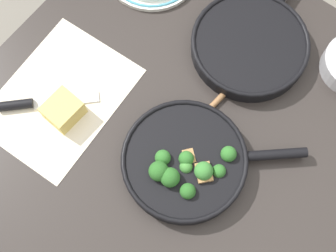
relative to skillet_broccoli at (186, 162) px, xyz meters
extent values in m
plane|color=slate|center=(0.05, 0.09, -0.80)|extent=(14.00, 14.00, 0.00)
cube|color=#2D2826|center=(0.05, 0.09, -0.04)|extent=(1.09, 0.97, 0.03)
cylinder|color=#BCBCC1|center=(0.53, 0.51, -0.43)|extent=(0.05, 0.05, 0.75)
cylinder|color=black|center=(0.00, 0.01, -0.01)|extent=(0.29, 0.29, 0.04)
torus|color=black|center=(0.00, 0.01, 0.01)|extent=(0.30, 0.30, 0.01)
cylinder|color=black|center=(0.14, -0.16, 0.00)|extent=(0.11, 0.12, 0.02)
cylinder|color=#205218|center=(-0.06, -0.05, -0.01)|extent=(0.01, 0.01, 0.02)
sphere|color=#286023|center=(-0.06, -0.05, 0.02)|extent=(0.04, 0.04, 0.04)
cylinder|color=#205218|center=(-0.06, 0.03, 0.00)|extent=(0.02, 0.02, 0.03)
sphere|color=#286023|center=(-0.06, 0.03, 0.03)|extent=(0.05, 0.05, 0.05)
cylinder|color=#245B1C|center=(-0.03, 0.05, -0.01)|extent=(0.01, 0.01, 0.02)
sphere|color=#2D6B28|center=(-0.03, 0.05, 0.02)|extent=(0.04, 0.04, 0.04)
cylinder|color=#205218|center=(-0.06, 0.00, 0.00)|extent=(0.02, 0.02, 0.03)
sphere|color=#286023|center=(-0.06, 0.00, 0.02)|extent=(0.05, 0.05, 0.05)
cylinder|color=#245B1C|center=(0.00, 0.00, -0.01)|extent=(0.01, 0.01, 0.02)
sphere|color=#2D6B28|center=(0.00, 0.00, 0.02)|extent=(0.04, 0.04, 0.04)
cylinder|color=#2C6823|center=(0.00, -0.05, 0.00)|extent=(0.02, 0.02, 0.02)
sphere|color=#387A33|center=(0.00, -0.05, 0.02)|extent=(0.04, 0.04, 0.04)
cylinder|color=#357027|center=(-0.01, -0.01, -0.01)|extent=(0.01, 0.01, 0.02)
sphere|color=#428438|center=(-0.01, -0.01, 0.01)|extent=(0.03, 0.03, 0.03)
cylinder|color=#245B1C|center=(0.07, -0.07, -0.01)|extent=(0.01, 0.01, 0.02)
sphere|color=#2D6B28|center=(0.07, -0.07, 0.02)|extent=(0.04, 0.04, 0.04)
cylinder|color=#245B1C|center=(0.03, -0.07, -0.01)|extent=(0.01, 0.01, 0.02)
sphere|color=#2D6B28|center=(0.03, -0.07, 0.01)|extent=(0.03, 0.03, 0.03)
cube|color=#AD7F4C|center=(0.04, -0.08, 0.00)|extent=(0.04, 0.04, 0.03)
cube|color=#9E703D|center=(-0.02, 0.01, 0.00)|extent=(0.04, 0.04, 0.03)
cube|color=#AD7F4C|center=(0.01, 0.00, 0.00)|extent=(0.04, 0.04, 0.03)
cube|color=#AD7F4C|center=(0.00, -0.05, 0.00)|extent=(0.06, 0.06, 0.04)
cube|color=#AD7F4C|center=(-0.02, 0.12, 0.00)|extent=(0.03, 0.04, 0.03)
cylinder|color=black|center=(0.34, 0.05, -0.01)|extent=(0.30, 0.30, 0.04)
torus|color=black|center=(0.34, 0.05, 0.01)|extent=(0.30, 0.30, 0.01)
cylinder|color=#DBC156|center=(0.34, 0.05, -0.01)|extent=(0.24, 0.24, 0.02)
cylinder|color=#996B42|center=(0.12, 0.04, -0.02)|extent=(0.32, 0.05, 0.02)
ellipsoid|color=#996B42|center=(0.30, 0.02, -0.02)|extent=(0.07, 0.05, 0.02)
cube|color=silver|center=(-0.05, 0.35, -0.03)|extent=(0.38, 0.29, 0.00)
cube|color=silver|center=(-0.05, 0.33, -0.02)|extent=(0.13, 0.14, 0.01)
cylinder|color=black|center=(-0.13, 0.42, -0.01)|extent=(0.08, 0.08, 0.02)
cube|color=#E0C15B|center=(-0.08, 0.31, 0.00)|extent=(0.09, 0.08, 0.06)
camera|label=1|loc=(-0.25, -0.13, 1.05)|focal=50.00mm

